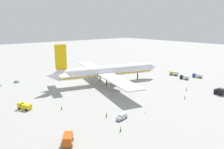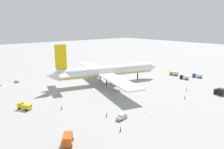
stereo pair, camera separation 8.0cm
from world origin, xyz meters
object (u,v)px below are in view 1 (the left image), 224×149
object	(u,v)px
service_truck_2	(198,75)
service_truck_1	(185,77)
traffic_cone_0	(7,80)
airliner	(106,71)
baggage_cart_1	(17,81)
traffic_cone_1	(216,84)
ground_worker_4	(121,129)
service_van	(122,116)
ground_worker_1	(62,108)
service_truck_0	(220,91)
service_truck_4	(24,106)
service_truck_5	(68,139)
service_truck_3	(174,73)
ground_worker_0	(185,97)
ground_worker_2	(107,115)
traffic_cone_2	(145,112)
ground_worker_3	(187,89)

from	to	relation	value
service_truck_2	service_truck_1	bearing A→B (deg)	164.25
service_truck_1	traffic_cone_0	world-z (taller)	service_truck_1
airliner	baggage_cart_1	xyz separation A→B (m)	(-39.73, 34.59, -6.11)
traffic_cone_1	service_truck_2	bearing A→B (deg)	64.06
ground_worker_4	airliner	bearing A→B (deg)	56.21
service_van	ground_worker_1	bearing A→B (deg)	119.32
service_truck_1	traffic_cone_0	distance (m)	109.21
airliner	service_truck_1	world-z (taller)	airliner
airliner	service_van	size ratio (longest dim) A/B	15.45
service_truck_0	service_truck_4	distance (m)	89.98
service_truck_0	traffic_cone_1	xyz separation A→B (m)	(16.84, 9.59, -1.42)
service_truck_5	ground_worker_4	xyz separation A→B (m)	(16.88, -3.86, -0.86)
ground_worker_1	service_truck_2	bearing A→B (deg)	-4.27
service_truck_3	service_truck_4	xyz separation A→B (m)	(-98.05, 3.18, -0.04)
airliner	ground_worker_4	world-z (taller)	airliner
ground_worker_0	ground_worker_1	world-z (taller)	ground_worker_0
service_truck_4	service_truck_2	bearing A→B (deg)	-9.15
service_truck_5	baggage_cart_1	size ratio (longest dim) A/B	1.98
service_truck_5	traffic_cone_0	xyz separation A→B (m)	(7.11, 88.27, -1.45)
ground_worker_2	traffic_cone_2	world-z (taller)	ground_worker_2
ground_worker_2	ground_worker_0	bearing A→B (deg)	-10.48
service_truck_4	service_van	size ratio (longest dim) A/B	1.26
service_truck_1	service_truck_2	world-z (taller)	service_truck_2
service_truck_0	ground_worker_2	xyz separation A→B (m)	(-58.78, 14.84, -0.83)
ground_worker_4	service_truck_0	bearing A→B (deg)	-2.92
ground_worker_2	airliner	bearing A→B (deg)	51.98
baggage_cart_1	traffic_cone_2	xyz separation A→B (m)	(24.26, -78.71, -0.55)
service_truck_1	service_truck_5	xyz separation A→B (m)	(-93.17, -21.04, 0.38)
service_truck_5	ground_worker_0	world-z (taller)	service_truck_5
ground_worker_2	ground_worker_1	bearing A→B (deg)	118.90
service_truck_5	ground_worker_3	distance (m)	73.22
service_truck_0	ground_worker_0	world-z (taller)	service_truck_0
service_van	traffic_cone_2	size ratio (longest dim) A/B	8.93
ground_worker_2	traffic_cone_1	distance (m)	75.81
service_truck_5	ground_worker_1	world-z (taller)	service_truck_5
service_truck_0	service_truck_3	bearing A→B (deg)	64.56
traffic_cone_1	ground_worker_3	bearing A→B (deg)	169.23
service_van	traffic_cone_0	distance (m)	87.09
service_van	traffic_cone_2	distance (m)	11.20
ground_worker_1	ground_worker_2	size ratio (longest dim) A/B	1.00
service_truck_2	service_truck_4	world-z (taller)	service_truck_4
airliner	service_truck_0	bearing A→B (deg)	-61.00
traffic_cone_0	service_van	bearing A→B (deg)	-79.20
airliner	service_truck_3	distance (m)	49.91
airliner	service_truck_2	size ratio (longest dim) A/B	11.74
service_truck_2	ground_worker_1	bearing A→B (deg)	175.73
ground_worker_4	traffic_cone_0	distance (m)	92.65
traffic_cone_1	ground_worker_4	bearing A→B (deg)	-175.37
traffic_cone_0	traffic_cone_2	size ratio (longest dim) A/B	1.00
service_truck_0	service_truck_5	world-z (taller)	service_truck_0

